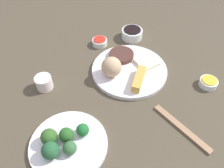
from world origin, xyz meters
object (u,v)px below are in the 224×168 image
Objects in this scene: main_plate at (129,70)px; soy_sauce_bowl at (132,34)px; sauce_ramekin_sweet_and_sour at (100,42)px; chopsticks_pair at (182,128)px; teacup at (44,82)px; broccoli_plate at (69,145)px; sauce_ramekin_hot_mustard at (208,83)px.

main_plate is 0.22m from soy_sauce_bowl.
chopsticks_pair is (0.50, 0.11, -0.01)m from sauce_ramekin_sweet_and_sour.
teacup is (0.17, -0.42, 0.00)m from soy_sauce_bowl.
soy_sauce_bowl is 0.50m from chopsticks_pair.
chopsticks_pair is (0.07, 0.35, -0.00)m from broccoli_plate.
soy_sauce_bowl reaches higher than sauce_ramekin_sweet_and_sour.
teacup reaches higher than sauce_ramekin_sweet_and_sour.
teacup reaches higher than soy_sauce_bowl.
soy_sauce_bowl reaches higher than sauce_ramekin_hot_mustard.
main_plate is at bearing 83.96° from teacup.
sauce_ramekin_hot_mustard is 1.09× the size of teacup.
sauce_ramekin_sweet_and_sour is 0.32m from teacup.
sauce_ramekin_sweet_and_sour is at bearing 122.03° from teacup.
soy_sauce_bowl is 1.43× the size of sauce_ramekin_hot_mustard.
sauce_ramekin_sweet_and_sour is at bearing 150.53° from broccoli_plate.
soy_sauce_bowl reaches higher than broccoli_plate.
teacup is at bearing -68.49° from soy_sauce_bowl.
soy_sauce_bowl is at bearing 174.62° from chopsticks_pair.
sauce_ramekin_sweet_and_sour is at bearing -91.09° from soy_sauce_bowl.
sauce_ramekin_hot_mustard is 0.60m from teacup.
main_plate is at bearing -169.81° from chopsticks_pair.
sauce_ramekin_hot_mustard reaches higher than chopsticks_pair.
broccoli_plate is 3.87× the size of teacup.
broccoli_plate is at bearing -52.45° from main_plate.
broccoli_plate is 0.50m from sauce_ramekin_sweet_and_sour.
broccoli_plate reaches higher than chopsticks_pair.
chopsticks_pair is (0.50, -0.05, -0.02)m from soy_sauce_bowl.
sauce_ramekin_hot_mustard is (0.37, 0.30, 0.00)m from sauce_ramekin_sweet_and_sour.
soy_sauce_bowl is at bearing -158.63° from sauce_ramekin_hot_mustard.
sauce_ramekin_hot_mustard is at bearing 38.54° from sauce_ramekin_sweet_and_sour.
soy_sauce_bowl is 0.15m from sauce_ramekin_sweet_and_sour.
broccoli_plate is (0.23, -0.30, -0.00)m from main_plate.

